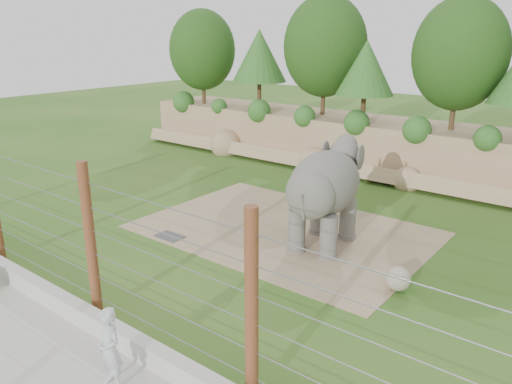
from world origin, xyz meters
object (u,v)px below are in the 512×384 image
Objects in this scene: stone_ball at (398,279)px; barrier_fence at (90,241)px; zookeeper at (110,349)px; elephant at (324,197)px.

stone_ball is 0.03× the size of barrier_fence.
barrier_fence is at bearing 156.83° from zookeeper.
elephant is at bearing 156.48° from stone_ball.
zookeeper reaches higher than stone_ball.
elephant is at bearing 72.74° from barrier_fence.
elephant is 8.72m from zookeeper.
stone_ball is at bearing 46.66° from barrier_fence.
barrier_fence is (-5.50, -5.83, 1.63)m from stone_ball.
stone_ball is (3.25, -1.41, -1.31)m from elephant.
zookeeper is at bearing -96.64° from elephant.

